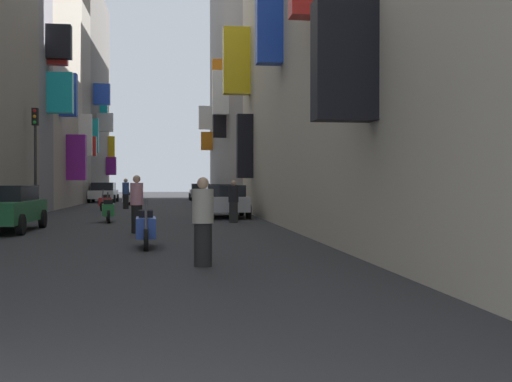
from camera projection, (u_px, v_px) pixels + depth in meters
ground_plane at (148, 211)px, 32.24m from camera, size 140.00×140.00×0.00m
building_left_mid_b at (19, 33)px, 37.40m from camera, size 7.13×10.46×21.30m
building_left_mid_c at (45, 106)px, 44.79m from camera, size 6.71×4.35×14.28m
building_left_far at (67, 95)px, 53.86m from camera, size 7.32×14.02×18.34m
building_right_mid_a at (279, 71)px, 38.92m from camera, size 7.08×12.22×17.14m
building_right_mid_b at (250, 78)px, 53.92m from camera, size 7.27×18.11×21.44m
parked_car_yellow at (217, 196)px, 33.97m from camera, size 1.84×4.21×1.41m
parked_car_white at (104, 192)px, 47.14m from camera, size 2.03×4.14×1.51m
parked_car_grey at (200, 191)px, 52.87m from camera, size 1.90×4.23×1.42m
parked_car_green at (2, 207)px, 18.73m from camera, size 2.00×4.41×1.40m
parked_car_silver at (225, 200)px, 26.46m from camera, size 1.96×4.19×1.39m
scooter_red at (105, 202)px, 33.06m from camera, size 0.56×1.88×1.13m
scooter_green at (108, 210)px, 23.15m from camera, size 0.58×1.83×1.13m
scooter_blue at (146, 227)px, 14.06m from camera, size 0.50×1.94×1.13m
scooter_white at (127, 199)px, 40.03m from camera, size 0.59×1.77×1.13m
pedestrian_crossing at (137, 204)px, 18.13m from camera, size 0.44×0.44×1.71m
pedestrian_near_left at (233, 202)px, 22.80m from camera, size 0.54×0.54×1.58m
pedestrian_near_right at (203, 222)px, 10.90m from camera, size 0.44×0.44×1.58m
pedestrian_mid_street at (126, 194)px, 34.96m from camera, size 0.54×0.54×1.74m
traffic_light_near_corner at (35, 144)px, 26.54m from camera, size 0.26×0.34×4.72m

